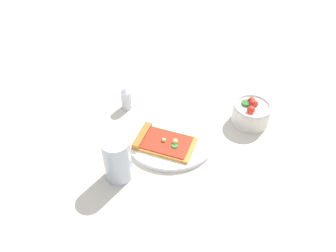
# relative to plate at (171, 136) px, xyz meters

# --- Properties ---
(ground_plane) EXTENTS (2.40, 2.40, 0.00)m
(ground_plane) POSITION_rel_plate_xyz_m (-0.02, 0.01, -0.01)
(ground_plane) COLOR beige
(ground_plane) RESTS_ON ground
(plate) EXTENTS (0.26, 0.26, 0.01)m
(plate) POSITION_rel_plate_xyz_m (0.00, 0.00, 0.00)
(plate) COLOR white
(plate) RESTS_ON ground_plane
(pizza_slice_main) EXTENTS (0.18, 0.13, 0.02)m
(pizza_slice_main) POSITION_rel_plate_xyz_m (0.02, 0.04, 0.01)
(pizza_slice_main) COLOR gold
(pizza_slice_main) RESTS_ON plate
(salad_bowl) EXTENTS (0.11, 0.11, 0.08)m
(salad_bowl) POSITION_rel_plate_xyz_m (-0.23, -0.10, 0.03)
(salad_bowl) COLOR white
(salad_bowl) RESTS_ON ground_plane
(soda_glass) EXTENTS (0.07, 0.07, 0.12)m
(soda_glass) POSITION_rel_plate_xyz_m (0.11, 0.15, 0.05)
(soda_glass) COLOR silver
(soda_glass) RESTS_ON ground_plane
(pepper_shaker) EXTENTS (0.03, 0.03, 0.07)m
(pepper_shaker) POSITION_rel_plate_xyz_m (0.15, -0.11, 0.03)
(pepper_shaker) COLOR silver
(pepper_shaker) RESTS_ON ground_plane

